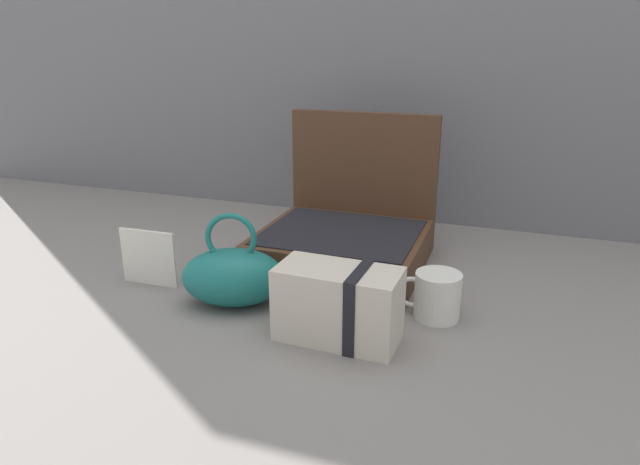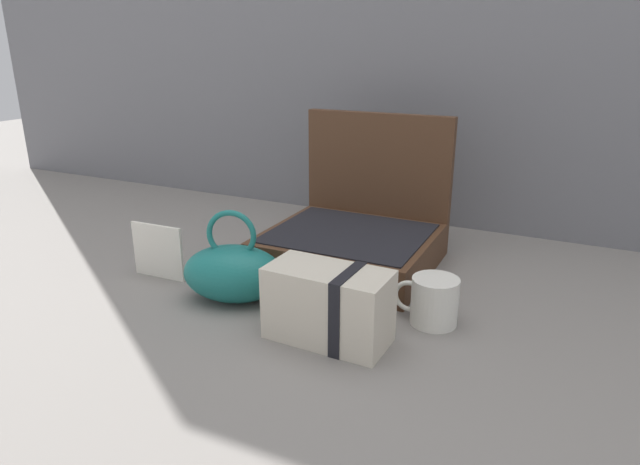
# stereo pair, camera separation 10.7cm
# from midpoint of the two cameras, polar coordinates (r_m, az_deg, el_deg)

# --- Properties ---
(ground_plane) EXTENTS (6.00, 6.00, 0.00)m
(ground_plane) POSITION_cam_midpoint_polar(r_m,az_deg,el_deg) (1.13, 3.66, -6.49)
(ground_plane) COLOR slate
(open_suitcase) EXTENTS (0.36, 0.35, 0.33)m
(open_suitcase) POSITION_cam_midpoint_polar(r_m,az_deg,el_deg) (1.28, 6.08, -0.12)
(open_suitcase) COLOR #4C301E
(open_suitcase) RESTS_ON ground_plane
(teal_pouch_handbag) EXTENTS (0.23, 0.18, 0.19)m
(teal_pouch_handbag) POSITION_cam_midpoint_polar(r_m,az_deg,el_deg) (1.09, -6.17, -4.14)
(teal_pouch_handbag) COLOR #196B66
(teal_pouch_handbag) RESTS_ON ground_plane
(cream_toiletry_bag) EXTENTS (0.21, 0.11, 0.13)m
(cream_toiletry_bag) POSITION_cam_midpoint_polar(r_m,az_deg,el_deg) (0.94, 4.29, -7.55)
(cream_toiletry_bag) COLOR beige
(cream_toiletry_bag) RESTS_ON ground_plane
(coffee_mug) EXTENTS (0.12, 0.09, 0.09)m
(coffee_mug) POSITION_cam_midpoint_polar(r_m,az_deg,el_deg) (1.04, 14.52, -6.90)
(coffee_mug) COLOR silver
(coffee_mug) RESTS_ON ground_plane
(info_card_left) EXTENTS (0.13, 0.01, 0.12)m
(info_card_left) POSITION_cam_midpoint_polar(r_m,az_deg,el_deg) (1.23, -14.02, -1.94)
(info_card_left) COLOR silver
(info_card_left) RESTS_ON ground_plane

